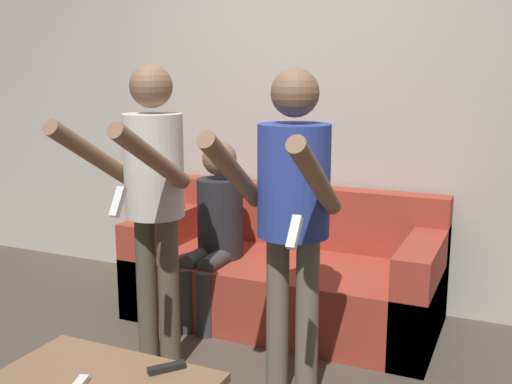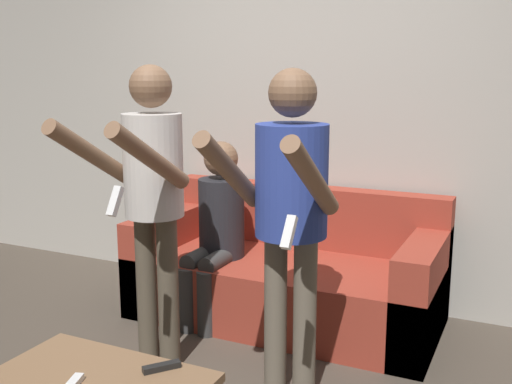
{
  "view_description": "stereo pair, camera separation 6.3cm",
  "coord_description": "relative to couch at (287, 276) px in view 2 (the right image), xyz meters",
  "views": [
    {
      "loc": [
        1.39,
        -2.19,
        1.55
      ],
      "look_at": [
        0.06,
        0.75,
        0.9
      ],
      "focal_mm": 42.0,
      "sensor_mm": 36.0,
      "label": 1
    },
    {
      "loc": [
        1.45,
        -2.17,
        1.55
      ],
      "look_at": [
        0.06,
        0.75,
        0.9
      ],
      "focal_mm": 42.0,
      "sensor_mm": 36.0,
      "label": 2
    }
  ],
  "objects": [
    {
      "name": "wall_back",
      "position": [
        -0.06,
        0.47,
        1.08
      ],
      "size": [
        6.4,
        0.06,
        2.7
      ],
      "color": "#B7B2A8",
      "rests_on": "ground_plane"
    },
    {
      "name": "couch",
      "position": [
        0.0,
        0.0,
        0.0
      ],
      "size": [
        1.91,
        0.88,
        0.81
      ],
      "color": "#9E3828",
      "rests_on": "ground_plane"
    },
    {
      "name": "person_standing_left",
      "position": [
        -0.38,
        -0.91,
        0.71
      ],
      "size": [
        0.42,
        0.72,
        1.59
      ],
      "color": "brown",
      "rests_on": "ground_plane"
    },
    {
      "name": "person_standing_right",
      "position": [
        0.38,
        -0.9,
        0.71
      ],
      "size": [
        0.45,
        0.7,
        1.57
      ],
      "color": "#6B6051",
      "rests_on": "ground_plane"
    },
    {
      "name": "person_seated",
      "position": [
        -0.39,
        -0.21,
        0.34
      ],
      "size": [
        0.29,
        0.52,
        1.13
      ],
      "color": "#383838",
      "rests_on": "ground_plane"
    },
    {
      "name": "remote_far",
      "position": [
        0.12,
        -1.58,
        0.14
      ],
      "size": [
        0.12,
        0.14,
        0.02
      ],
      "color": "black",
      "rests_on": "coffee_table"
    }
  ]
}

